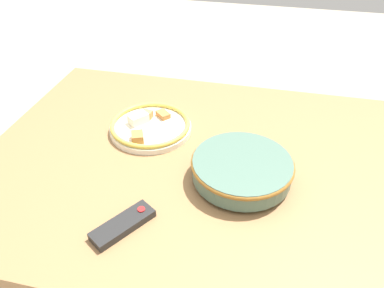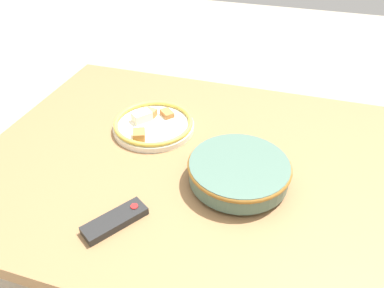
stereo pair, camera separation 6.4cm
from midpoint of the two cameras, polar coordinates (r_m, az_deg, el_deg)
The scene contains 4 objects.
dining_table at distance 1.13m, azimuth 1.23°, elevation -5.74°, with size 1.34×0.95×0.73m.
noodle_bowl at distance 0.99m, azimuth 5.77°, elevation -3.76°, with size 0.27×0.27×0.07m.
food_plate at distance 1.20m, azimuth -7.98°, elevation 2.73°, with size 0.26×0.26×0.05m.
tv_remote at distance 0.91m, azimuth -12.51°, elevation -11.96°, with size 0.13×0.16×0.02m.
Camera 1 is at (-0.13, 0.82, 1.41)m, focal length 35.00 mm.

